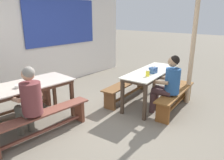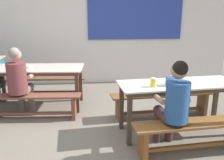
% 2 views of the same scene
% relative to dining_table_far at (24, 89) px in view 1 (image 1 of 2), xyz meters
% --- Properties ---
extents(ground_plane, '(40.00, 40.00, 0.00)m').
position_rel_dining_table_far_xyz_m(ground_plane, '(1.07, -0.91, -0.69)').
color(ground_plane, gray).
extents(backdrop_wall, '(6.96, 0.23, 2.68)m').
position_rel_dining_table_far_xyz_m(backdrop_wall, '(1.10, 1.64, 0.71)').
color(backdrop_wall, silver).
rests_on(backdrop_wall, ground_plane).
extents(dining_table_far, '(1.76, 0.86, 0.77)m').
position_rel_dining_table_far_xyz_m(dining_table_far, '(0.00, 0.00, 0.00)').
color(dining_table_far, beige).
rests_on(dining_table_far, ground_plane).
extents(dining_table_near, '(1.78, 0.77, 0.77)m').
position_rel_dining_table_far_xyz_m(dining_table_near, '(2.27, -1.23, -0.01)').
color(dining_table_near, white).
rests_on(dining_table_near, ground_plane).
extents(bench_far_back, '(1.70, 0.42, 0.42)m').
position_rel_dining_table_far_xyz_m(bench_far_back, '(0.03, 0.57, -0.40)').
color(bench_far_back, brown).
rests_on(bench_far_back, ground_plane).
extents(bench_far_front, '(1.75, 0.36, 0.42)m').
position_rel_dining_table_far_xyz_m(bench_far_front, '(-0.03, -0.57, -0.40)').
color(bench_far_front, brown).
rests_on(bench_far_front, ground_plane).
extents(bench_near_back, '(1.78, 0.47, 0.42)m').
position_rel_dining_table_far_xyz_m(bench_near_back, '(2.22, -0.66, -0.40)').
color(bench_near_back, brown).
rests_on(bench_near_back, ground_plane).
extents(bench_near_front, '(1.64, 0.45, 0.42)m').
position_rel_dining_table_far_xyz_m(bench_near_front, '(2.32, -1.81, -0.40)').
color(bench_near_front, brown).
rests_on(bench_near_front, ground_plane).
extents(person_left_back_turned, '(0.44, 0.54, 1.22)m').
position_rel_dining_table_far_xyz_m(person_left_back_turned, '(-0.18, -0.50, -0.01)').
color(person_left_back_turned, '#6B6658').
rests_on(person_left_back_turned, ground_plane).
extents(person_near_front, '(0.42, 0.55, 1.21)m').
position_rel_dining_table_far_xyz_m(person_near_front, '(2.03, -1.75, -0.02)').
color(person_near_front, '#4C3234').
rests_on(person_near_front, ground_plane).
extents(tissue_box, '(0.16, 0.13, 0.15)m').
position_rel_dining_table_far_xyz_m(tissue_box, '(2.13, -1.35, 0.14)').
color(tissue_box, '#365891').
rests_on(tissue_box, dining_table_near).
extents(condiment_jar, '(0.08, 0.08, 0.13)m').
position_rel_dining_table_far_xyz_m(condiment_jar, '(1.85, -1.38, 0.14)').
color(condiment_jar, yellow).
rests_on(condiment_jar, dining_table_near).
extents(soup_bowl, '(0.12, 0.12, 0.05)m').
position_rel_dining_table_far_xyz_m(soup_bowl, '(-0.12, -0.08, 0.10)').
color(soup_bowl, silver).
rests_on(soup_bowl, dining_table_far).
extents(wooden_support_post, '(0.10, 0.10, 2.28)m').
position_rel_dining_table_far_xyz_m(wooden_support_post, '(2.89, -1.85, 0.45)').
color(wooden_support_post, tan).
rests_on(wooden_support_post, ground_plane).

